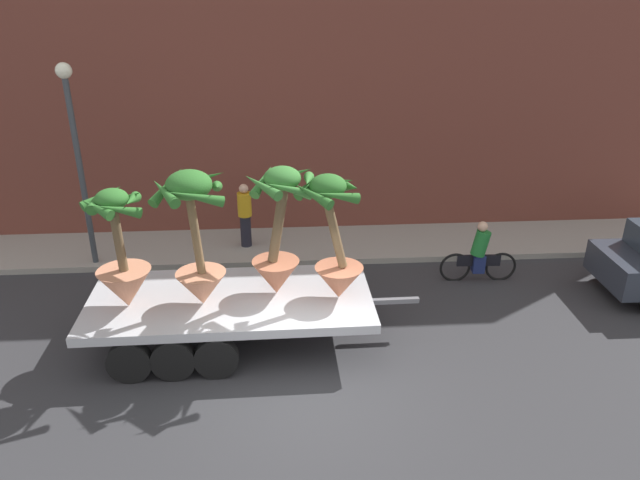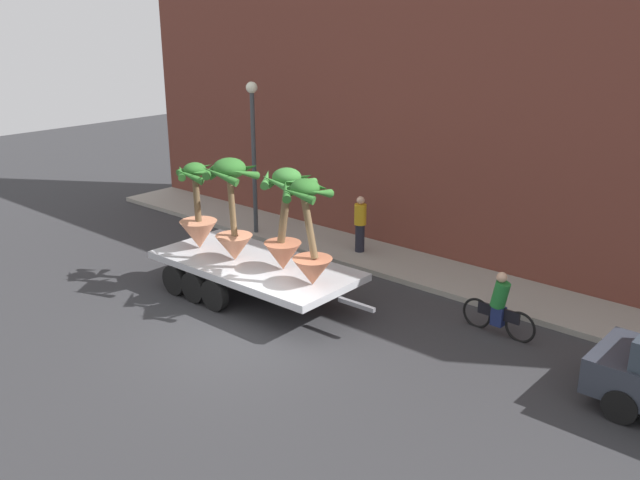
{
  "view_description": "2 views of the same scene",
  "coord_description": "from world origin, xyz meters",
  "px_view_note": "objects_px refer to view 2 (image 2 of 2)",
  "views": [
    {
      "loc": [
        -0.36,
        -8.5,
        6.72
      ],
      "look_at": [
        0.39,
        2.58,
        1.79
      ],
      "focal_mm": 33.61,
      "sensor_mm": 36.0,
      "label": 1
    },
    {
      "loc": [
        10.46,
        -9.36,
        7.05
      ],
      "look_at": [
        0.41,
        2.21,
        1.86
      ],
      "focal_mm": 38.24,
      "sensor_mm": 36.0,
      "label": 2
    }
  ],
  "objects_px": {
    "potted_palm_middle": "(284,226)",
    "street_lamp": "(253,138)",
    "potted_palm_front": "(232,211)",
    "cyclist": "(499,307)",
    "potted_palm_extra": "(310,240)",
    "potted_palm_rear": "(198,216)",
    "flatbed_trailer": "(249,268)",
    "pedestrian_near_gate": "(360,223)"
  },
  "relations": [
    {
      "from": "potted_palm_middle",
      "to": "street_lamp",
      "type": "bearing_deg",
      "value": 143.37
    },
    {
      "from": "potted_palm_front",
      "to": "cyclist",
      "type": "xyz_separation_m",
      "value": [
        6.2,
        2.41,
        -1.62
      ]
    },
    {
      "from": "potted_palm_middle",
      "to": "potted_palm_extra",
      "type": "distance_m",
      "value": 1.09
    },
    {
      "from": "potted_palm_rear",
      "to": "potted_palm_extra",
      "type": "relative_size",
      "value": 0.94
    },
    {
      "from": "flatbed_trailer",
      "to": "potted_palm_front",
      "type": "distance_m",
      "value": 1.56
    },
    {
      "from": "flatbed_trailer",
      "to": "potted_palm_rear",
      "type": "distance_m",
      "value": 2.01
    },
    {
      "from": "flatbed_trailer",
      "to": "pedestrian_near_gate",
      "type": "bearing_deg",
      "value": 85.6
    },
    {
      "from": "flatbed_trailer",
      "to": "potted_palm_rear",
      "type": "height_order",
      "value": "potted_palm_rear"
    },
    {
      "from": "potted_palm_middle",
      "to": "potted_palm_front",
      "type": "height_order",
      "value": "potted_palm_front"
    },
    {
      "from": "potted_palm_middle",
      "to": "street_lamp",
      "type": "xyz_separation_m",
      "value": [
        -4.6,
        3.42,
        1.1
      ]
    },
    {
      "from": "potted_palm_front",
      "to": "potted_palm_extra",
      "type": "distance_m",
      "value": 2.56
    },
    {
      "from": "flatbed_trailer",
      "to": "cyclist",
      "type": "height_order",
      "value": "cyclist"
    },
    {
      "from": "cyclist",
      "to": "street_lamp",
      "type": "distance_m",
      "value": 9.75
    },
    {
      "from": "potted_palm_extra",
      "to": "potted_palm_middle",
      "type": "bearing_deg",
      "value": 166.16
    },
    {
      "from": "potted_palm_rear",
      "to": "potted_palm_front",
      "type": "xyz_separation_m",
      "value": [
        1.37,
        -0.0,
        0.41
      ]
    },
    {
      "from": "flatbed_trailer",
      "to": "potted_palm_rear",
      "type": "xyz_separation_m",
      "value": [
        -1.67,
        -0.22,
        1.11
      ]
    },
    {
      "from": "potted_palm_rear",
      "to": "potted_palm_middle",
      "type": "distance_m",
      "value": 2.9
    },
    {
      "from": "flatbed_trailer",
      "to": "potted_palm_middle",
      "type": "bearing_deg",
      "value": 4.62
    },
    {
      "from": "flatbed_trailer",
      "to": "potted_palm_middle",
      "type": "height_order",
      "value": "potted_palm_middle"
    },
    {
      "from": "potted_palm_extra",
      "to": "potted_palm_front",
      "type": "bearing_deg",
      "value": -178.7
    },
    {
      "from": "potted_palm_extra",
      "to": "cyclist",
      "type": "relative_size",
      "value": 1.36
    },
    {
      "from": "potted_palm_rear",
      "to": "street_lamp",
      "type": "bearing_deg",
      "value": 114.86
    },
    {
      "from": "potted_palm_middle",
      "to": "potted_palm_extra",
      "type": "height_order",
      "value": "potted_palm_middle"
    },
    {
      "from": "cyclist",
      "to": "flatbed_trailer",
      "type": "bearing_deg",
      "value": -159.64
    },
    {
      "from": "potted_palm_rear",
      "to": "flatbed_trailer",
      "type": "bearing_deg",
      "value": 7.45
    },
    {
      "from": "flatbed_trailer",
      "to": "potted_palm_extra",
      "type": "bearing_deg",
      "value": -4.1
    },
    {
      "from": "potted_palm_extra",
      "to": "pedestrian_near_gate",
      "type": "xyz_separation_m",
      "value": [
        -1.93,
        4.41,
        -1.02
      ]
    },
    {
      "from": "potted_palm_extra",
      "to": "street_lamp",
      "type": "distance_m",
      "value": 6.85
    },
    {
      "from": "cyclist",
      "to": "street_lamp",
      "type": "bearing_deg",
      "value": 171.91
    },
    {
      "from": "potted_palm_extra",
      "to": "cyclist",
      "type": "bearing_deg",
      "value": 32.81
    },
    {
      "from": "potted_palm_rear",
      "to": "street_lamp",
      "type": "distance_m",
      "value": 4.34
    },
    {
      "from": "flatbed_trailer",
      "to": "pedestrian_near_gate",
      "type": "height_order",
      "value": "pedestrian_near_gate"
    },
    {
      "from": "potted_palm_rear",
      "to": "cyclist",
      "type": "distance_m",
      "value": 8.04
    },
    {
      "from": "potted_palm_middle",
      "to": "pedestrian_near_gate",
      "type": "relative_size",
      "value": 1.51
    },
    {
      "from": "potted_palm_middle",
      "to": "pedestrian_near_gate",
      "type": "height_order",
      "value": "potted_palm_middle"
    },
    {
      "from": "potted_palm_middle",
      "to": "pedestrian_near_gate",
      "type": "bearing_deg",
      "value": 101.95
    },
    {
      "from": "potted_palm_front",
      "to": "street_lamp",
      "type": "bearing_deg",
      "value": 129.72
    },
    {
      "from": "potted_palm_front",
      "to": "potted_palm_extra",
      "type": "height_order",
      "value": "potted_palm_front"
    },
    {
      "from": "potted_palm_rear",
      "to": "cyclist",
      "type": "bearing_deg",
      "value": 17.66
    },
    {
      "from": "pedestrian_near_gate",
      "to": "potted_palm_front",
      "type": "bearing_deg",
      "value": -97.87
    },
    {
      "from": "flatbed_trailer",
      "to": "potted_palm_extra",
      "type": "xyz_separation_m",
      "value": [
        2.26,
        -0.16,
        1.3
      ]
    },
    {
      "from": "potted_palm_rear",
      "to": "potted_palm_extra",
      "type": "bearing_deg",
      "value": 0.82
    }
  ]
}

